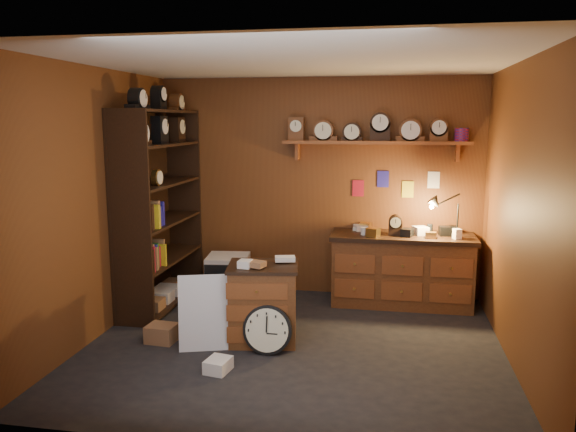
# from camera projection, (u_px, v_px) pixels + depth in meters

# --- Properties ---
(floor) EXTENTS (4.00, 4.00, 0.00)m
(floor) POSITION_uv_depth(u_px,v_px,m) (294.00, 345.00, 5.49)
(floor) COLOR black
(floor) RESTS_ON ground
(room_shell) EXTENTS (4.02, 3.62, 2.71)m
(room_shell) POSITION_uv_depth(u_px,v_px,m) (301.00, 169.00, 5.30)
(room_shell) COLOR brown
(room_shell) RESTS_ON ground
(shelving_unit) EXTENTS (0.47, 1.60, 2.58)m
(shelving_unit) POSITION_uv_depth(u_px,v_px,m) (157.00, 201.00, 6.55)
(shelving_unit) COLOR black
(shelving_unit) RESTS_ON ground
(workbench) EXTENTS (1.68, 0.66, 1.36)m
(workbench) POSITION_uv_depth(u_px,v_px,m) (402.00, 266.00, 6.66)
(workbench) COLOR brown
(workbench) RESTS_ON ground
(low_cabinet) EXTENTS (0.76, 0.67, 0.87)m
(low_cabinet) POSITION_uv_depth(u_px,v_px,m) (263.00, 300.00, 5.55)
(low_cabinet) COLOR brown
(low_cabinet) RESTS_ON ground
(big_round_clock) EXTENTS (0.47, 0.16, 0.47)m
(big_round_clock) POSITION_uv_depth(u_px,v_px,m) (267.00, 330.00, 5.28)
(big_round_clock) COLOR black
(big_round_clock) RESTS_ON ground
(white_panel) EXTENTS (0.58, 0.31, 0.73)m
(white_panel) POSITION_uv_depth(u_px,v_px,m) (209.00, 348.00, 5.43)
(white_panel) COLOR silver
(white_panel) RESTS_ON ground
(mini_fridge) EXTENTS (0.56, 0.58, 0.52)m
(mini_fridge) POSITION_uv_depth(u_px,v_px,m) (228.00, 276.00, 6.99)
(mini_fridge) COLOR silver
(mini_fridge) RESTS_ON ground
(floor_box_a) EXTENTS (0.30, 0.26, 0.17)m
(floor_box_a) POSITION_uv_depth(u_px,v_px,m) (162.00, 333.00, 5.58)
(floor_box_a) COLOR #926440
(floor_box_a) RESTS_ON ground
(floor_box_b) EXTENTS (0.23, 0.26, 0.12)m
(floor_box_b) POSITION_uv_depth(u_px,v_px,m) (218.00, 365.00, 4.92)
(floor_box_b) COLOR white
(floor_box_b) RESTS_ON ground
(floor_box_c) EXTENTS (0.33, 0.33, 0.19)m
(floor_box_c) POSITION_uv_depth(u_px,v_px,m) (220.00, 324.00, 5.81)
(floor_box_c) COLOR #926440
(floor_box_c) RESTS_ON ground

